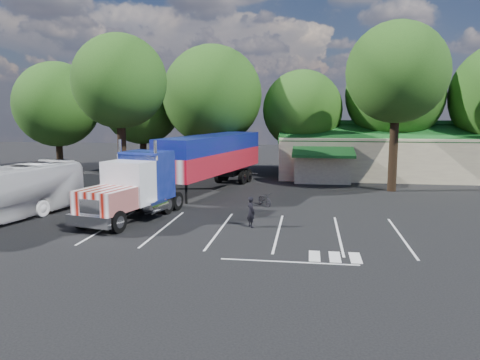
# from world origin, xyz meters

# --- Properties ---
(ground) EXTENTS (120.00, 120.00, 0.00)m
(ground) POSITION_xyz_m (0.00, 0.00, 0.00)
(ground) COLOR black
(ground) RESTS_ON ground
(event_hall) EXTENTS (24.20, 14.12, 5.55)m
(event_hall) POSITION_xyz_m (13.74, 17.81, 2.21)
(event_hall) COLOR beige
(event_hall) RESTS_ON ground
(tree_row_a) EXTENTS (9.00, 9.00, 11.68)m
(tree_row_a) POSITION_xyz_m (-22.00, 16.50, 7.16)
(tree_row_a) COLOR black
(tree_row_a) RESTS_ON ground
(tree_row_b) EXTENTS (8.40, 8.40, 11.35)m
(tree_row_b) POSITION_xyz_m (-13.00, 17.80, 7.13)
(tree_row_b) COLOR black
(tree_row_b) RESTS_ON ground
(tree_row_c) EXTENTS (10.00, 10.00, 13.05)m
(tree_row_c) POSITION_xyz_m (-5.00, 16.20, 8.04)
(tree_row_c) COLOR black
(tree_row_c) RESTS_ON ground
(tree_row_d) EXTENTS (8.00, 8.00, 10.60)m
(tree_row_d) POSITION_xyz_m (4.00, 17.50, 6.58)
(tree_row_d) COLOR black
(tree_row_d) RESTS_ON ground
(tree_row_e) EXTENTS (9.60, 9.60, 12.90)m
(tree_row_e) POSITION_xyz_m (13.00, 18.00, 8.09)
(tree_row_e) COLOR black
(tree_row_e) RESTS_ON ground
(tree_near_left) EXTENTS (7.60, 7.60, 12.65)m
(tree_near_left) POSITION_xyz_m (-10.50, 6.00, 8.81)
(tree_near_left) COLOR black
(tree_near_left) RESTS_ON ground
(tree_near_right) EXTENTS (8.00, 8.00, 13.50)m
(tree_near_right) POSITION_xyz_m (11.50, 8.50, 9.46)
(tree_near_right) COLOR black
(tree_near_right) RESTS_ON ground
(semi_truck) EXTENTS (8.04, 22.67, 4.75)m
(semi_truck) POSITION_xyz_m (-3.77, 3.89, 2.69)
(semi_truck) COLOR black
(semi_truck) RESTS_ON ground
(woman) EXTENTS (0.70, 0.76, 1.74)m
(woman) POSITION_xyz_m (1.60, -5.11, 0.87)
(woman) COLOR black
(woman) RESTS_ON ground
(bicycle) EXTENTS (1.46, 1.79, 0.92)m
(bicycle) POSITION_xyz_m (1.80, 1.00, 0.46)
(bicycle) COLOR black
(bicycle) RESTS_ON ground
(silver_sedan) EXTENTS (4.64, 2.16, 1.47)m
(silver_sedan) POSITION_xyz_m (12.00, 13.82, 0.74)
(silver_sedan) COLOR #A2A4A9
(silver_sedan) RESTS_ON ground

